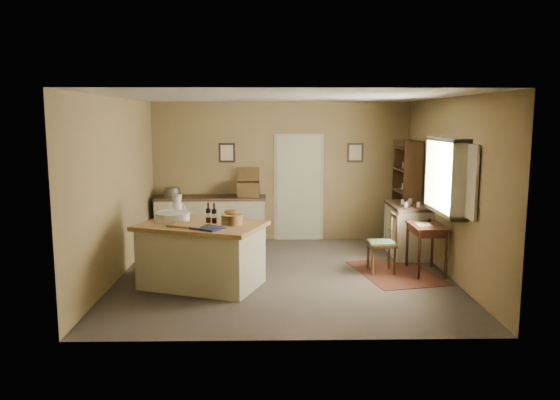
% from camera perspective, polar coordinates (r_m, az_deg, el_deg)
% --- Properties ---
extents(ground, '(5.00, 5.00, 0.00)m').
position_cam_1_polar(ground, '(8.48, 0.45, -7.81)').
color(ground, '#4B423A').
rests_on(ground, ground).
extents(wall_back, '(5.00, 0.10, 2.70)m').
position_cam_1_polar(wall_back, '(10.69, 0.10, 2.99)').
color(wall_back, olive).
rests_on(wall_back, ground).
extents(wall_front, '(5.00, 0.10, 2.70)m').
position_cam_1_polar(wall_front, '(5.73, 1.15, -1.93)').
color(wall_front, olive).
rests_on(wall_front, ground).
extents(wall_left, '(0.10, 5.00, 2.70)m').
position_cam_1_polar(wall_left, '(8.51, -16.62, 1.18)').
color(wall_left, olive).
rests_on(wall_left, ground).
extents(wall_right, '(0.10, 5.00, 2.70)m').
position_cam_1_polar(wall_right, '(8.64, 17.28, 1.26)').
color(wall_right, olive).
rests_on(wall_right, ground).
extents(ceiling, '(5.00, 5.00, 0.00)m').
position_cam_1_polar(ceiling, '(8.14, 0.48, 10.74)').
color(ceiling, silver).
rests_on(ceiling, wall_back).
extents(door, '(0.97, 0.06, 2.11)m').
position_cam_1_polar(door, '(10.70, 1.97, 1.41)').
color(door, beige).
rests_on(door, ground).
extents(framed_prints, '(2.82, 0.02, 0.38)m').
position_cam_1_polar(framed_prints, '(10.64, 1.18, 4.97)').
color(framed_prints, black).
rests_on(framed_prints, ground).
extents(window, '(0.25, 1.99, 1.12)m').
position_cam_1_polar(window, '(8.41, 17.27, 2.44)').
color(window, '#B6AF90').
rests_on(window, ground).
extents(work_island, '(1.97, 1.62, 1.20)m').
position_cam_1_polar(work_island, '(7.91, -8.22, -5.49)').
color(work_island, '#B6AF90').
rests_on(work_island, ground).
extents(sideboard, '(2.11, 0.60, 1.18)m').
position_cam_1_polar(sideboard, '(10.57, -7.16, -1.90)').
color(sideboard, '#B6AF90').
rests_on(sideboard, ground).
extents(rug, '(1.40, 1.79, 0.01)m').
position_cam_1_polar(rug, '(8.76, 12.06, -7.44)').
color(rug, '#442015').
rests_on(rug, ground).
extents(writing_desk, '(0.48, 0.79, 0.82)m').
position_cam_1_polar(writing_desk, '(8.72, 15.08, -3.17)').
color(writing_desk, black).
rests_on(writing_desk, ground).
extents(desk_chair, '(0.44, 0.44, 0.90)m').
position_cam_1_polar(desk_chair, '(8.64, 10.55, -4.54)').
color(desk_chair, black).
rests_on(desk_chair, ground).
extents(right_cabinet, '(0.63, 1.14, 0.99)m').
position_cam_1_polar(right_cabinet, '(9.83, 13.20, -2.99)').
color(right_cabinet, '#B6AF90').
rests_on(right_cabinet, ground).
extents(shelving_unit, '(0.34, 0.89, 1.99)m').
position_cam_1_polar(shelving_unit, '(10.35, 13.31, 0.58)').
color(shelving_unit, black).
rests_on(shelving_unit, ground).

